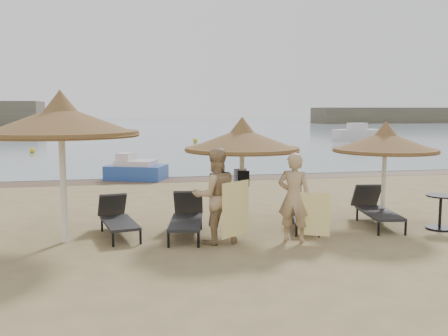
# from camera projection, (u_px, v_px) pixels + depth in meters

# --- Properties ---
(ground) EXTENTS (160.00, 160.00, 0.00)m
(ground) POSITION_uv_depth(u_px,v_px,m) (226.00, 241.00, 10.54)
(ground) COLOR #968052
(ground) RESTS_ON ground
(sea) EXTENTS (200.00, 140.00, 0.03)m
(sea) POSITION_uv_depth(u_px,v_px,m) (132.00, 124.00, 88.31)
(sea) COLOR slate
(sea) RESTS_ON ground
(wet_sand_strip) EXTENTS (200.00, 1.60, 0.01)m
(wet_sand_strip) POSITION_uv_depth(u_px,v_px,m) (177.00, 179.00, 19.68)
(wet_sand_strip) COLOR brown
(wet_sand_strip) RESTS_ON ground
(palapa_left) EXTENTS (3.20, 3.20, 3.17)m
(palapa_left) POSITION_uv_depth(u_px,v_px,m) (61.00, 121.00, 10.17)
(palapa_left) COLOR white
(palapa_left) RESTS_ON ground
(palapa_center) EXTENTS (2.63, 2.63, 2.61)m
(palapa_center) POSITION_uv_depth(u_px,v_px,m) (242.00, 140.00, 11.27)
(palapa_center) COLOR white
(palapa_center) RESTS_ON ground
(palapa_right) EXTENTS (2.51, 2.51, 2.49)m
(palapa_right) POSITION_uv_depth(u_px,v_px,m) (385.00, 142.00, 11.98)
(palapa_right) COLOR white
(palapa_right) RESTS_ON ground
(lounger_far_left) EXTENTS (0.96, 1.96, 0.84)m
(lounger_far_left) POSITION_uv_depth(u_px,v_px,m) (117.00, 218.00, 11.08)
(lounger_far_left) COLOR black
(lounger_far_left) RESTS_ON ground
(lounger_near_left) EXTENTS (1.03, 2.09, 0.90)m
(lounger_near_left) POSITION_uv_depth(u_px,v_px,m) (187.00, 216.00, 11.07)
(lounger_near_left) COLOR black
(lounger_near_left) RESTS_ON ground
(lounger_near_right) EXTENTS (0.97, 1.71, 0.73)m
(lounger_near_right) POSITION_uv_depth(u_px,v_px,m) (305.00, 214.00, 11.71)
(lounger_near_right) COLOR black
(lounger_near_right) RESTS_ON ground
(lounger_far_right) EXTENTS (0.97, 2.09, 0.90)m
(lounger_far_right) POSITION_uv_depth(u_px,v_px,m) (375.00, 208.00, 12.03)
(lounger_far_right) COLOR black
(lounger_far_right) RESTS_ON ground
(side_table) EXTENTS (0.66, 0.66, 0.80)m
(side_table) POSITION_uv_depth(u_px,v_px,m) (440.00, 213.00, 11.55)
(side_table) COLOR black
(side_table) RESTS_ON ground
(person_left) EXTENTS (1.13, 0.81, 2.31)m
(person_left) POSITION_uv_depth(u_px,v_px,m) (215.00, 188.00, 10.27)
(person_left) COLOR tan
(person_left) RESTS_ON ground
(person_right) EXTENTS (1.20, 1.07, 2.18)m
(person_right) POSITION_uv_depth(u_px,v_px,m) (294.00, 190.00, 10.38)
(person_right) COLOR tan
(person_right) RESTS_ON ground
(towel_left) EXTENTS (0.66, 0.48, 1.12)m
(towel_left) POSITION_uv_depth(u_px,v_px,m) (236.00, 209.00, 10.04)
(towel_left) COLOR yellow
(towel_left) RESTS_ON ground
(towel_right) EXTENTS (0.58, 0.32, 0.90)m
(towel_right) POSITION_uv_depth(u_px,v_px,m) (314.00, 214.00, 10.27)
(towel_right) COLOR yellow
(towel_right) RESTS_ON ground
(bag_patterned) EXTENTS (0.31, 0.18, 0.37)m
(bag_patterned) POSITION_uv_depth(u_px,v_px,m) (240.00, 177.00, 11.54)
(bag_patterned) COLOR silver
(bag_patterned) RESTS_ON ground
(bag_dark) EXTENTS (0.27, 0.18, 0.36)m
(bag_dark) POSITION_uv_depth(u_px,v_px,m) (244.00, 179.00, 11.21)
(bag_dark) COLOR black
(bag_dark) RESTS_ON ground
(pedal_boat) EXTENTS (2.59, 2.10, 1.05)m
(pedal_boat) POSITION_uv_depth(u_px,v_px,m) (135.00, 170.00, 19.69)
(pedal_boat) COLOR #26489A
(pedal_boat) RESTS_ON ground
(buoy_left) EXTENTS (0.34, 0.34, 0.34)m
(buoy_left) POSITION_uv_depth(u_px,v_px,m) (32.00, 151.00, 31.25)
(buoy_left) COLOR gold
(buoy_left) RESTS_ON ground
(buoy_mid) EXTENTS (0.40, 0.40, 0.40)m
(buoy_mid) POSITION_uv_depth(u_px,v_px,m) (195.00, 140.00, 40.90)
(buoy_mid) COLOR gold
(buoy_mid) RESTS_ON ground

